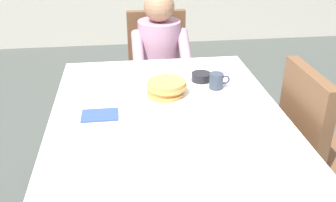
{
  "coord_description": "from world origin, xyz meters",
  "views": [
    {
      "loc": [
        -0.19,
        -1.53,
        1.61
      ],
      "look_at": [
        0.0,
        0.06,
        0.79
      ],
      "focal_mm": 40.44,
      "sensor_mm": 36.0,
      "label": 1
    }
  ],
  "objects_px": {
    "dining_table_main": "(169,133)",
    "cup_coffee": "(217,81)",
    "bowl_butter": "(201,77)",
    "fork_left_of_plate": "(129,101)",
    "chair_right_side": "(317,143)",
    "chair_diner": "(158,66)",
    "diner_person": "(160,56)",
    "knife_right_of_plate": "(203,96)",
    "plate_breakfast": "(166,96)",
    "breakfast_stack": "(166,88)",
    "spoon_near_edge": "(169,126)"
  },
  "relations": [
    {
      "from": "chair_diner",
      "to": "bowl_butter",
      "type": "height_order",
      "value": "chair_diner"
    },
    {
      "from": "chair_diner",
      "to": "bowl_butter",
      "type": "distance_m",
      "value": 0.83
    },
    {
      "from": "dining_table_main",
      "to": "plate_breakfast",
      "type": "bearing_deg",
      "value": 87.19
    },
    {
      "from": "chair_right_side",
      "to": "dining_table_main",
      "type": "bearing_deg",
      "value": -90.0
    },
    {
      "from": "cup_coffee",
      "to": "chair_diner",
      "type": "bearing_deg",
      "value": 104.42
    },
    {
      "from": "chair_diner",
      "to": "plate_breakfast",
      "type": "distance_m",
      "value": 0.99
    },
    {
      "from": "spoon_near_edge",
      "to": "diner_person",
      "type": "bearing_deg",
      "value": 84.44
    },
    {
      "from": "dining_table_main",
      "to": "knife_right_of_plate",
      "type": "bearing_deg",
      "value": 42.61
    },
    {
      "from": "chair_right_side",
      "to": "breakfast_stack",
      "type": "distance_m",
      "value": 0.83
    },
    {
      "from": "dining_table_main",
      "to": "plate_breakfast",
      "type": "distance_m",
      "value": 0.23
    },
    {
      "from": "dining_table_main",
      "to": "plate_breakfast",
      "type": "relative_size",
      "value": 5.44
    },
    {
      "from": "plate_breakfast",
      "to": "spoon_near_edge",
      "type": "distance_m",
      "value": 0.29
    },
    {
      "from": "chair_right_side",
      "to": "cup_coffee",
      "type": "relative_size",
      "value": 8.23
    },
    {
      "from": "dining_table_main",
      "to": "chair_diner",
      "type": "xyz_separation_m",
      "value": [
        0.07,
        1.17,
        -0.12
      ]
    },
    {
      "from": "knife_right_of_plate",
      "to": "fork_left_of_plate",
      "type": "bearing_deg",
      "value": 88.22
    },
    {
      "from": "dining_table_main",
      "to": "knife_right_of_plate",
      "type": "xyz_separation_m",
      "value": [
        0.2,
        0.18,
        0.09
      ]
    },
    {
      "from": "fork_left_of_plate",
      "to": "knife_right_of_plate",
      "type": "xyz_separation_m",
      "value": [
        0.38,
        0.0,
        0.0
      ]
    },
    {
      "from": "fork_left_of_plate",
      "to": "bowl_butter",
      "type": "bearing_deg",
      "value": -66.64
    },
    {
      "from": "chair_diner",
      "to": "chair_right_side",
      "type": "height_order",
      "value": "same"
    },
    {
      "from": "chair_diner",
      "to": "diner_person",
      "type": "bearing_deg",
      "value": 90.0
    },
    {
      "from": "chair_right_side",
      "to": "cup_coffee",
      "type": "distance_m",
      "value": 0.61
    },
    {
      "from": "chair_diner",
      "to": "fork_left_of_plate",
      "type": "bearing_deg",
      "value": 75.96
    },
    {
      "from": "breakfast_stack",
      "to": "cup_coffee",
      "type": "distance_m",
      "value": 0.29
    },
    {
      "from": "fork_left_of_plate",
      "to": "knife_right_of_plate",
      "type": "distance_m",
      "value": 0.38
    },
    {
      "from": "bowl_butter",
      "to": "breakfast_stack",
      "type": "bearing_deg",
      "value": -140.88
    },
    {
      "from": "plate_breakfast",
      "to": "bowl_butter",
      "type": "distance_m",
      "value": 0.29
    },
    {
      "from": "cup_coffee",
      "to": "spoon_near_edge",
      "type": "height_order",
      "value": "cup_coffee"
    },
    {
      "from": "chair_right_side",
      "to": "bowl_butter",
      "type": "relative_size",
      "value": 8.45
    },
    {
      "from": "diner_person",
      "to": "chair_right_side",
      "type": "relative_size",
      "value": 1.2
    },
    {
      "from": "chair_diner",
      "to": "knife_right_of_plate",
      "type": "height_order",
      "value": "chair_diner"
    },
    {
      "from": "chair_right_side",
      "to": "bowl_butter",
      "type": "xyz_separation_m",
      "value": [
        -0.54,
        0.39,
        0.23
      ]
    },
    {
      "from": "knife_right_of_plate",
      "to": "spoon_near_edge",
      "type": "height_order",
      "value": "same"
    },
    {
      "from": "diner_person",
      "to": "breakfast_stack",
      "type": "distance_m",
      "value": 0.82
    },
    {
      "from": "diner_person",
      "to": "bowl_butter",
      "type": "distance_m",
      "value": 0.65
    },
    {
      "from": "diner_person",
      "to": "fork_left_of_plate",
      "type": "relative_size",
      "value": 6.22
    },
    {
      "from": "diner_person",
      "to": "fork_left_of_plate",
      "type": "bearing_deg",
      "value": 73.46
    },
    {
      "from": "diner_person",
      "to": "spoon_near_edge",
      "type": "distance_m",
      "value": 1.11
    },
    {
      "from": "diner_person",
      "to": "dining_table_main",
      "type": "bearing_deg",
      "value": 86.25
    },
    {
      "from": "chair_diner",
      "to": "breakfast_stack",
      "type": "bearing_deg",
      "value": 86.79
    },
    {
      "from": "cup_coffee",
      "to": "bowl_butter",
      "type": "distance_m",
      "value": 0.13
    },
    {
      "from": "cup_coffee",
      "to": "bowl_butter",
      "type": "bearing_deg",
      "value": 119.43
    },
    {
      "from": "bowl_butter",
      "to": "fork_left_of_plate",
      "type": "height_order",
      "value": "bowl_butter"
    },
    {
      "from": "dining_table_main",
      "to": "cup_coffee",
      "type": "distance_m",
      "value": 0.43
    },
    {
      "from": "plate_breakfast",
      "to": "breakfast_stack",
      "type": "xyz_separation_m",
      "value": [
        0.0,
        0.0,
        0.04
      ]
    },
    {
      "from": "chair_diner",
      "to": "dining_table_main",
      "type": "bearing_deg",
      "value": 86.75
    },
    {
      "from": "chair_right_side",
      "to": "cup_coffee",
      "type": "height_order",
      "value": "chair_right_side"
    },
    {
      "from": "chair_diner",
      "to": "breakfast_stack",
      "type": "height_order",
      "value": "chair_diner"
    },
    {
      "from": "dining_table_main",
      "to": "spoon_near_edge",
      "type": "distance_m",
      "value": 0.13
    },
    {
      "from": "spoon_near_edge",
      "to": "dining_table_main",
      "type": "bearing_deg",
      "value": 82.11
    },
    {
      "from": "bowl_butter",
      "to": "fork_left_of_plate",
      "type": "bearing_deg",
      "value": -153.78
    }
  ]
}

